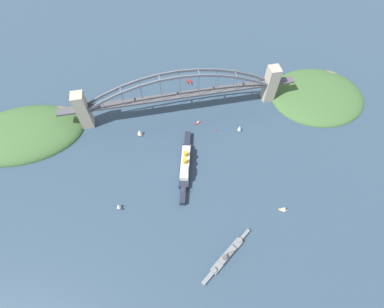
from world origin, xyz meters
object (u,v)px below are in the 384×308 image
harbor_arch_bridge (180,95)px  small_boat_2 (284,209)px  seaplane_taxiing_near_bridge (189,82)px  channel_marker_buoy (216,130)px  small_boat_1 (240,128)px  ocean_liner (185,164)px  naval_cruiser (227,256)px  small_boat_3 (140,132)px  small_boat_4 (198,123)px  small_boat_0 (119,206)px

harbor_arch_bridge → small_boat_2: harbor_arch_bridge is taller
seaplane_taxiing_near_bridge → channel_marker_buoy: seaplane_taxiing_near_bridge is taller
small_boat_1 → ocean_liner: bearing=27.5°
harbor_arch_bridge → channel_marker_buoy: 64.74m
naval_cruiser → ocean_liner: bearing=-79.3°
naval_cruiser → small_boat_3: (69.18, -168.55, 2.51)m
seaplane_taxiing_near_bridge → small_boat_4: seaplane_taxiing_near_bridge is taller
seaplane_taxiing_near_bridge → small_boat_0: (111.66, 179.69, 2.34)m
naval_cruiser → small_boat_4: size_ratio=6.97×
naval_cruiser → small_boat_0: bearing=-35.8°
naval_cruiser → channel_marker_buoy: (-27.77, -155.63, -1.58)m
naval_cruiser → small_boat_3: bearing=-67.7°
small_boat_0 → small_boat_2: 178.07m
small_boat_1 → small_boat_4: (50.31, -22.85, -3.86)m
ocean_liner → small_boat_2: (-94.19, 74.62, -2.14)m
small_boat_0 → seaplane_taxiing_near_bridge: bearing=-121.9°
ocean_liner → small_boat_3: (48.38, -58.92, -0.89)m
seaplane_taxiing_near_bridge → small_boat_1: (-46.87, 101.73, 2.58)m
small_boat_1 → seaplane_taxiing_near_bridge: bearing=-65.3°
small_boat_1 → channel_marker_buoy: size_ratio=3.63×
small_boat_4 → channel_marker_buoy: size_ratio=3.13×
harbor_arch_bridge → small_boat_2: bearing=117.0°
seaplane_taxiing_near_bridge → small_boat_0: bearing=58.1°
naval_cruiser → small_boat_3: size_ratio=5.37×
small_boat_0 → small_boat_3: size_ratio=0.84×
small_boat_1 → channel_marker_buoy: (30.06, -5.15, -3.53)m
small_boat_2 → small_boat_1: bearing=-82.3°
seaplane_taxiing_near_bridge → naval_cruiser: bearing=87.5°
ocean_liner → naval_cruiser: (-20.81, 109.63, -3.40)m
naval_cruiser → small_boat_2: bearing=-154.5°
small_boat_4 → ocean_liner: bearing=66.0°
small_boat_1 → small_boat_4: size_ratio=1.16×
naval_cruiser → small_boat_1: 161.22m
harbor_arch_bridge → seaplane_taxiing_near_bridge: size_ratio=26.52×
ocean_liner → naval_cruiser: size_ratio=1.61×
naval_cruiser → seaplane_taxiing_near_bridge: size_ratio=5.15×
small_boat_3 → channel_marker_buoy: (-96.96, 12.91, -4.09)m
small_boat_1 → small_boat_3: size_ratio=0.89×
seaplane_taxiing_near_bridge → small_boat_3: size_ratio=1.04×
seaplane_taxiing_near_bridge → small_boat_4: size_ratio=1.35×
small_boat_3 → channel_marker_buoy: 97.90m
ocean_liner → small_boat_0: bearing=24.9°
seaplane_taxiing_near_bridge → small_boat_1: bearing=114.7°
naval_cruiser → small_boat_0: naval_cruiser is taller
small_boat_2 → naval_cruiser: bearing=25.5°
seaplane_taxiing_near_bridge → small_boat_2: (-62.42, 217.20, 1.89)m
seaplane_taxiing_near_bridge → small_boat_2: size_ratio=1.29×
small_boat_0 → small_boat_1: bearing=-153.8°
small_boat_3 → ocean_liner: bearing=129.4°
small_boat_3 → small_boat_0: bearing=71.8°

